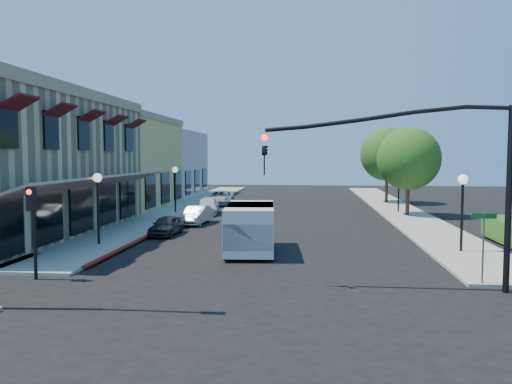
# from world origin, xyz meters

# --- Properties ---
(ground) EXTENTS (120.00, 120.00, 0.00)m
(ground) POSITION_xyz_m (0.00, 0.00, 0.00)
(ground) COLOR black
(ground) RESTS_ON ground
(sidewalk_left) EXTENTS (3.50, 50.00, 0.12)m
(sidewalk_left) POSITION_xyz_m (-8.75, 27.00, 0.06)
(sidewalk_left) COLOR gray
(sidewalk_left) RESTS_ON ground
(sidewalk_right) EXTENTS (3.50, 50.00, 0.12)m
(sidewalk_right) POSITION_xyz_m (8.75, 27.00, 0.06)
(sidewalk_right) COLOR gray
(sidewalk_right) RESTS_ON ground
(curb_red_strip) EXTENTS (0.25, 10.00, 0.06)m
(curb_red_strip) POSITION_xyz_m (-6.90, 8.00, 0.00)
(curb_red_strip) COLOR maroon
(curb_red_strip) RESTS_ON ground
(corner_brick_building) EXTENTS (11.77, 18.20, 8.10)m
(corner_brick_building) POSITION_xyz_m (-15.45, 11.00, 4.01)
(corner_brick_building) COLOR #C6B585
(corner_brick_building) RESTS_ON ground
(yellow_stucco_building) EXTENTS (10.00, 12.00, 7.60)m
(yellow_stucco_building) POSITION_xyz_m (-15.50, 26.00, 3.80)
(yellow_stucco_building) COLOR tan
(yellow_stucco_building) RESTS_ON ground
(pink_stucco_building) EXTENTS (10.00, 12.00, 7.00)m
(pink_stucco_building) POSITION_xyz_m (-15.50, 38.00, 3.50)
(pink_stucco_building) COLOR #CDA69B
(pink_stucco_building) RESTS_ON ground
(street_tree_a) EXTENTS (4.56, 4.56, 6.48)m
(street_tree_a) POSITION_xyz_m (8.80, 22.00, 4.19)
(street_tree_a) COLOR #382316
(street_tree_a) RESTS_ON ground
(street_tree_b) EXTENTS (4.94, 4.94, 7.02)m
(street_tree_b) POSITION_xyz_m (8.80, 32.00, 4.54)
(street_tree_b) COLOR #382316
(street_tree_b) RESTS_ON ground
(signal_mast_arm) EXTENTS (8.01, 0.39, 6.00)m
(signal_mast_arm) POSITION_xyz_m (5.86, 1.50, 4.09)
(signal_mast_arm) COLOR black
(signal_mast_arm) RESTS_ON ground
(secondary_signal) EXTENTS (0.28, 0.42, 3.32)m
(secondary_signal) POSITION_xyz_m (-8.00, 1.41, 2.32)
(secondary_signal) COLOR black
(secondary_signal) RESTS_ON ground
(street_name_sign) EXTENTS (0.80, 0.06, 2.50)m
(street_name_sign) POSITION_xyz_m (7.50, 2.20, 1.70)
(street_name_sign) COLOR #595B5E
(street_name_sign) RESTS_ON ground
(lamppost_left_near) EXTENTS (0.44, 0.44, 3.57)m
(lamppost_left_near) POSITION_xyz_m (-8.50, 8.00, 2.74)
(lamppost_left_near) COLOR black
(lamppost_left_near) RESTS_ON ground
(lamppost_left_far) EXTENTS (0.44, 0.44, 3.57)m
(lamppost_left_far) POSITION_xyz_m (-8.50, 22.00, 2.74)
(lamppost_left_far) COLOR black
(lamppost_left_far) RESTS_ON ground
(lamppost_right_near) EXTENTS (0.44, 0.44, 3.57)m
(lamppost_right_near) POSITION_xyz_m (8.50, 8.00, 2.74)
(lamppost_right_near) COLOR black
(lamppost_right_near) RESTS_ON ground
(lamppost_right_far) EXTENTS (0.44, 0.44, 3.57)m
(lamppost_right_far) POSITION_xyz_m (8.50, 24.00, 2.74)
(lamppost_right_far) COLOR black
(lamppost_right_far) RESTS_ON ground
(white_van) EXTENTS (2.51, 5.05, 2.17)m
(white_van) POSITION_xyz_m (-1.00, 7.30, 1.25)
(white_van) COLOR silver
(white_van) RESTS_ON ground
(parked_car_a) EXTENTS (1.42, 3.25, 1.09)m
(parked_car_a) POSITION_xyz_m (-6.20, 11.67, 0.55)
(parked_car_a) COLOR #222325
(parked_car_a) RESTS_ON ground
(parked_car_b) EXTENTS (1.60, 3.67, 1.17)m
(parked_car_b) POSITION_xyz_m (-5.54, 16.24, 0.59)
(parked_car_b) COLOR #AFB3B5
(parked_car_b) RESTS_ON ground
(parked_car_c) EXTENTS (2.06, 4.19, 1.17)m
(parked_car_c) POSITION_xyz_m (-5.97, 21.78, 0.59)
(parked_car_c) COLOR silver
(parked_car_c) RESTS_ON ground
(parked_car_d) EXTENTS (2.43, 4.72, 1.27)m
(parked_car_d) POSITION_xyz_m (-6.20, 28.83, 0.64)
(parked_car_d) COLOR #AAABAF
(parked_car_d) RESTS_ON ground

